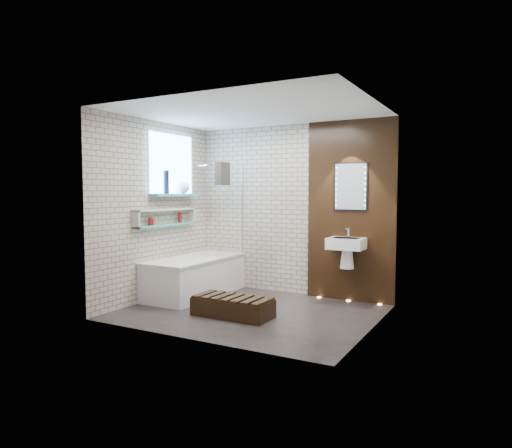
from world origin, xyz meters
The scene contains 15 objects.
ground centered at (0.00, 0.00, 0.00)m, with size 3.20×3.20×0.00m, color black.
room_shell centered at (0.00, 0.00, 1.30)m, with size 3.24×3.20×2.60m.
walnut_panel centered at (0.95, 1.27, 1.30)m, with size 1.30×0.06×2.60m, color black.
clerestory_window centered at (-1.57, 0.35, 1.90)m, with size 0.18×1.00×0.94m.
display_niche centered at (-1.53, 0.15, 1.20)m, with size 0.14×1.30×0.26m.
bathtub centered at (-1.22, 0.45, 0.29)m, with size 0.79×1.74×0.70m.
bath_screen centered at (-0.87, 0.89, 1.28)m, with size 0.01×0.78×1.40m, color white.
towel centered at (-0.87, 0.69, 1.85)m, with size 0.10×0.27×0.35m, color black.
shower_head centered at (-1.30, 0.95, 2.00)m, with size 0.18×0.18×0.02m, color silver.
washbasin centered at (0.95, 1.07, 0.79)m, with size 0.50×0.36×0.58m.
led_mirror centered at (0.95, 1.23, 1.65)m, with size 0.50×0.02×0.70m.
walnut_step centered at (-0.09, -0.30, 0.11)m, with size 1.01×0.45×0.23m, color black.
niche_bottles centered at (-1.53, 0.19, 1.17)m, with size 0.06×0.75×0.16m.
sill_vases centered at (-1.50, 0.44, 1.67)m, with size 0.20×0.54×0.34m.
floor_uplights centered at (0.95, 1.20, 0.01)m, with size 0.96×0.06×0.01m.
Camera 1 is at (2.93, -5.21, 1.58)m, focal length 32.41 mm.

